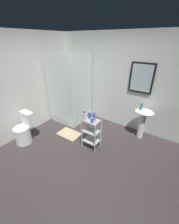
% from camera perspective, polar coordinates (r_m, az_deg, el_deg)
% --- Properties ---
extents(ground_plane, '(4.20, 4.20, 0.02)m').
position_cam_1_polar(ground_plane, '(3.16, -4.55, -19.10)').
color(ground_plane, '#342C2D').
extents(wall_back, '(4.20, 0.14, 2.50)m').
position_cam_1_polar(wall_back, '(3.90, 12.21, 11.83)').
color(wall_back, silver).
rests_on(wall_back, ground_plane).
extents(wall_left, '(0.10, 4.20, 2.50)m').
position_cam_1_polar(wall_left, '(3.79, -28.19, 8.61)').
color(wall_left, silver).
rests_on(wall_left, ground_plane).
extents(shower_stall, '(0.92, 0.92, 2.00)m').
position_cam_1_polar(shower_stall, '(4.26, -7.51, 2.22)').
color(shower_stall, white).
rests_on(shower_stall, ground_plane).
extents(pedestal_sink, '(0.46, 0.37, 0.81)m').
position_cam_1_polar(pedestal_sink, '(3.64, 21.36, -2.32)').
color(pedestal_sink, white).
rests_on(pedestal_sink, ground_plane).
extents(sink_faucet, '(0.03, 0.03, 0.10)m').
position_cam_1_polar(sink_faucet, '(3.62, 22.61, 2.33)').
color(sink_faucet, silver).
rests_on(sink_faucet, pedestal_sink).
extents(toilet, '(0.37, 0.49, 0.76)m').
position_cam_1_polar(toilet, '(3.76, -25.52, -6.98)').
color(toilet, white).
rests_on(toilet, ground_plane).
extents(storage_cart, '(0.38, 0.28, 0.74)m').
position_cam_1_polar(storage_cart, '(3.16, 0.79, -8.13)').
color(storage_cart, silver).
rests_on(storage_cart, ground_plane).
extents(hand_soap_bottle, '(0.06, 0.06, 0.15)m').
position_cam_1_polar(hand_soap_bottle, '(3.49, 20.68, 2.00)').
color(hand_soap_bottle, '#389ED1').
rests_on(hand_soap_bottle, pedestal_sink).
extents(lotion_bottle_white, '(0.08, 0.08, 0.22)m').
position_cam_1_polar(lotion_bottle_white, '(2.94, -2.10, -1.87)').
color(lotion_bottle_white, white).
rests_on(lotion_bottle_white, storage_cart).
extents(conditioner_bottle_purple, '(0.06, 0.06, 0.23)m').
position_cam_1_polar(conditioner_bottle_purple, '(2.93, 1.95, -1.79)').
color(conditioner_bottle_purple, purple).
rests_on(conditioner_bottle_purple, storage_cart).
extents(shampoo_bottle_blue, '(0.07, 0.07, 0.18)m').
position_cam_1_polar(shampoo_bottle_blue, '(3.03, 0.01, -1.27)').
color(shampoo_bottle_blue, '#3552B7').
rests_on(shampoo_bottle_blue, storage_cart).
extents(rinse_cup, '(0.07, 0.07, 0.10)m').
position_cam_1_polar(rinse_cup, '(2.89, 1.08, -3.47)').
color(rinse_cup, '#3870B2').
rests_on(rinse_cup, storage_cart).
extents(bath_mat, '(0.60, 0.40, 0.02)m').
position_cam_1_polar(bath_mat, '(3.84, -8.49, -8.94)').
color(bath_mat, tan).
rests_on(bath_mat, ground_plane).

